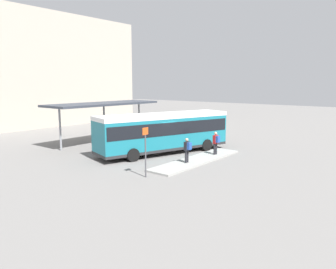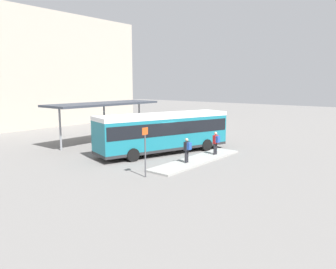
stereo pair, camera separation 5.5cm
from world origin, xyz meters
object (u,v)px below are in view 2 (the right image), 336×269
pedestrian_companion (216,142)px  pedestrian_waiting (187,149)px  potted_planter_near_shelter (142,135)px  platform_sign (145,150)px  bicycle_blue (202,134)px  city_bus (164,130)px  bicycle_green (208,135)px

pedestrian_companion → pedestrian_waiting: bearing=93.0°
potted_planter_near_shelter → platform_sign: 10.71m
pedestrian_waiting → bicycle_blue: bearing=-63.6°
city_bus → bicycle_green: bearing=23.7°
city_bus → pedestrian_waiting: bearing=-100.2°
city_bus → pedestrian_waiting: 3.97m
bicycle_green → potted_planter_near_shelter: potted_planter_near_shelter is taller
pedestrian_companion → platform_sign: 7.11m
bicycle_green → platform_sign: (-13.18, -4.15, 1.22)m
pedestrian_companion → platform_sign: size_ratio=0.59×
platform_sign → potted_planter_near_shelter: bearing=44.2°
pedestrian_waiting → potted_planter_near_shelter: bearing=-28.5°
bicycle_green → pedestrian_companion: bearing=-58.1°
city_bus → pedestrian_companion: size_ratio=6.46×
city_bus → pedestrian_companion: 3.98m
bicycle_green → pedestrian_waiting: bearing=-69.8°
pedestrian_waiting → pedestrian_companion: 3.29m
bicycle_green → platform_sign: platform_sign is taller
city_bus → pedestrian_waiting: city_bus is taller
bicycle_blue → pedestrian_waiting: bearing=122.8°
pedestrian_companion → bicycle_green: size_ratio=1.06×
pedestrian_waiting → bicycle_blue: pedestrian_waiting is taller
bicycle_blue → potted_planter_near_shelter: 6.22m
bicycle_blue → platform_sign: 14.23m
pedestrian_waiting → platform_sign: size_ratio=0.57×
city_bus → platform_sign: (-5.61, -3.33, -0.19)m
bicycle_blue → potted_planter_near_shelter: size_ratio=1.26×
city_bus → bicycle_blue: city_bus is taller
potted_planter_near_shelter → platform_sign: platform_sign is taller
pedestrian_companion → potted_planter_near_shelter: bearing=1.9°
pedestrian_companion → platform_sign: bearing=93.6°
pedestrian_companion → bicycle_blue: bearing=-44.0°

